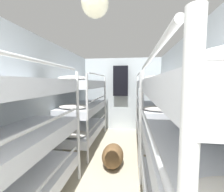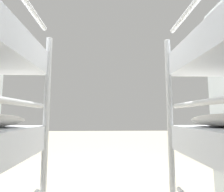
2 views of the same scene
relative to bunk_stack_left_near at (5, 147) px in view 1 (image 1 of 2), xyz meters
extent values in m
cube|color=silver|center=(-0.38, 1.04, 0.22)|extent=(0.06, 4.98, 2.22)
cube|color=silver|center=(2.00, 1.04, 0.22)|extent=(0.06, 4.98, 2.22)
cube|color=silver|center=(0.81, 3.50, 0.22)|extent=(2.45, 0.06, 2.22)
cylinder|color=silver|center=(0.34, 0.93, -0.07)|extent=(0.04, 0.04, 1.64)
cylinder|color=silver|center=(0.34, 0.06, -0.34)|extent=(0.03, 1.52, 0.03)
cube|color=silver|center=(-0.01, 0.06, -0.01)|extent=(0.70, 1.78, 0.17)
cylinder|color=silver|center=(0.34, 0.06, 0.21)|extent=(0.03, 1.52, 0.03)
cube|color=silver|center=(-0.01, 0.06, 0.54)|extent=(0.70, 1.78, 0.17)
cylinder|color=silver|center=(0.34, 0.06, 0.77)|extent=(0.03, 1.52, 0.03)
cylinder|color=silver|center=(1.27, 0.93, -0.07)|extent=(0.04, 0.04, 1.64)
cylinder|color=silver|center=(1.27, 0.06, -0.34)|extent=(0.03, 1.52, 0.03)
cube|color=silver|center=(1.62, 0.06, -0.01)|extent=(0.70, 1.78, 0.17)
cylinder|color=silver|center=(1.27, 0.06, 0.21)|extent=(0.03, 1.52, 0.03)
cube|color=silver|center=(1.62, 0.06, 0.54)|extent=(0.70, 1.78, 0.17)
cylinder|color=silver|center=(1.27, 0.06, 0.77)|extent=(0.03, 1.52, 0.03)
cylinder|color=silver|center=(0.34, 1.38, -0.07)|extent=(0.04, 0.04, 1.64)
cylinder|color=silver|center=(0.34, 3.12, -0.07)|extent=(0.04, 0.04, 1.64)
cube|color=silver|center=(-0.01, 2.25, -0.57)|extent=(0.70, 1.78, 0.17)
ellipsoid|color=silver|center=(-0.01, 1.59, -0.44)|extent=(0.56, 0.40, 0.09)
cylinder|color=silver|center=(0.34, 2.25, -0.34)|extent=(0.03, 1.52, 0.03)
cube|color=silver|center=(-0.01, 2.25, -0.01)|extent=(0.70, 1.78, 0.17)
ellipsoid|color=silver|center=(-0.01, 1.59, 0.12)|extent=(0.56, 0.40, 0.09)
cylinder|color=silver|center=(0.34, 2.25, 0.21)|extent=(0.03, 1.52, 0.03)
cube|color=silver|center=(-0.01, 2.25, 0.54)|extent=(0.70, 1.78, 0.17)
ellipsoid|color=silver|center=(-0.01, 1.59, 0.67)|extent=(0.56, 0.40, 0.09)
cylinder|color=silver|center=(0.34, 2.25, 0.77)|extent=(0.03, 1.52, 0.03)
cylinder|color=silver|center=(1.27, 1.38, -0.07)|extent=(0.04, 0.04, 1.64)
cylinder|color=silver|center=(1.27, 3.12, -0.07)|extent=(0.04, 0.04, 1.64)
cube|color=silver|center=(1.62, 2.25, -0.57)|extent=(0.70, 1.78, 0.17)
ellipsoid|color=silver|center=(1.62, 1.59, -0.44)|extent=(0.56, 0.40, 0.09)
cylinder|color=silver|center=(1.27, 2.25, -0.34)|extent=(0.03, 1.52, 0.03)
cube|color=silver|center=(1.62, 2.25, -0.01)|extent=(0.70, 1.78, 0.17)
ellipsoid|color=silver|center=(1.62, 1.59, 0.12)|extent=(0.56, 0.40, 0.09)
cylinder|color=silver|center=(1.27, 2.25, 0.21)|extent=(0.03, 1.52, 0.03)
cube|color=silver|center=(1.62, 2.25, 0.54)|extent=(0.70, 1.78, 0.17)
ellipsoid|color=silver|center=(1.62, 1.59, 0.67)|extent=(0.56, 0.40, 0.09)
cylinder|color=silver|center=(1.27, 2.25, 0.77)|extent=(0.03, 1.52, 0.03)
ellipsoid|color=brown|center=(0.81, 1.35, -0.70)|extent=(0.38, 0.60, 0.38)
cube|color=black|center=(0.78, 3.35, 0.63)|extent=(0.44, 0.12, 0.90)
sphere|color=#F4EFCC|center=(0.81, 0.17, 1.27)|extent=(0.24, 0.24, 0.24)
camera|label=1|loc=(1.14, -1.17, 0.58)|focal=24.00mm
camera|label=2|loc=(0.84, 0.51, 0.15)|focal=28.00mm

